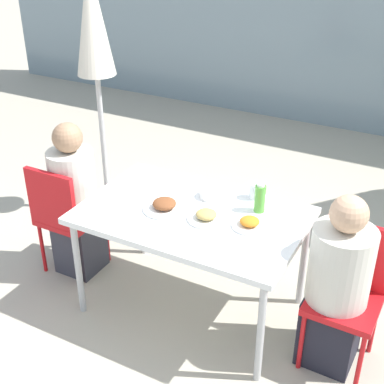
% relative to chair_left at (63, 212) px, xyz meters
% --- Properties ---
extents(ground_plane, '(24.00, 24.00, 0.00)m').
position_rel_chair_left_xyz_m(ground_plane, '(1.00, 0.08, -0.52)').
color(ground_plane, '#B2A893').
extents(dining_table, '(1.40, 0.89, 0.75)m').
position_rel_chair_left_xyz_m(dining_table, '(1.00, 0.08, 0.18)').
color(dining_table, white).
rests_on(dining_table, ground).
extents(chair_left, '(0.40, 0.40, 0.88)m').
position_rel_chair_left_xyz_m(chair_left, '(0.00, 0.00, 0.00)').
color(chair_left, red).
rests_on(chair_left, ground).
extents(person_left, '(0.33, 0.33, 1.18)m').
position_rel_chair_left_xyz_m(person_left, '(0.05, 0.08, 0.04)').
color(person_left, '#383842').
rests_on(person_left, ground).
extents(chair_right, '(0.41, 0.41, 0.88)m').
position_rel_chair_left_xyz_m(chair_right, '(2.00, 0.14, 0.00)').
color(chair_right, red).
rests_on(chair_right, ground).
extents(person_right, '(0.36, 0.36, 1.13)m').
position_rel_chair_left_xyz_m(person_right, '(1.95, 0.06, 0.01)').
color(person_right, black).
rests_on(person_right, ground).
extents(closed_umbrella, '(0.36, 0.36, 2.14)m').
position_rel_chair_left_xyz_m(closed_umbrella, '(-0.30, 0.90, 1.04)').
color(closed_umbrella, '#333333').
rests_on(closed_umbrella, ground).
extents(plate_0, '(0.27, 0.27, 0.07)m').
position_rel_chair_left_xyz_m(plate_0, '(0.83, 0.03, 0.26)').
color(plate_0, white).
rests_on(plate_0, dining_table).
extents(plate_1, '(0.22, 0.22, 0.06)m').
position_rel_chair_left_xyz_m(plate_1, '(1.38, 0.10, 0.26)').
color(plate_1, white).
rests_on(plate_1, dining_table).
extents(plate_2, '(0.23, 0.23, 0.07)m').
position_rel_chair_left_xyz_m(plate_2, '(1.12, 0.05, 0.26)').
color(plate_2, white).
rests_on(plate_2, dining_table).
extents(bottle, '(0.07, 0.07, 0.20)m').
position_rel_chair_left_xyz_m(bottle, '(1.36, 0.30, 0.33)').
color(bottle, '#51A338').
rests_on(bottle, dining_table).
extents(drinking_cup, '(0.08, 0.08, 0.11)m').
position_rel_chair_left_xyz_m(drinking_cup, '(1.28, 0.44, 0.29)').
color(drinking_cup, white).
rests_on(drinking_cup, dining_table).
extents(salad_bowl, '(0.16, 0.16, 0.05)m').
position_rel_chair_left_xyz_m(salad_bowl, '(1.02, 0.32, 0.26)').
color(salad_bowl, white).
rests_on(salad_bowl, dining_table).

